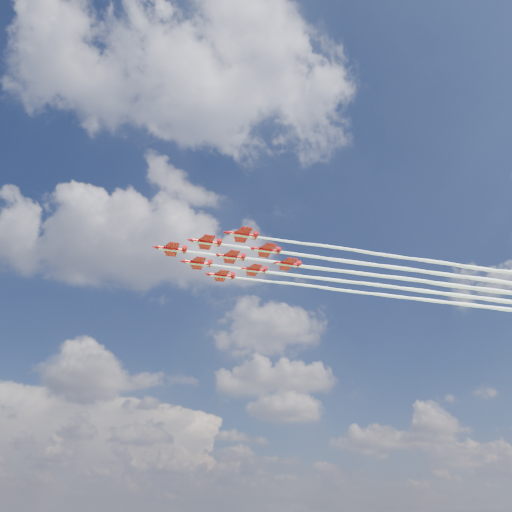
# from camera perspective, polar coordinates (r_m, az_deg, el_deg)

# --- Properties ---
(jet_lead) EXTENTS (147.62, 29.30, 2.86)m
(jet_lead) POSITION_cam_1_polar(r_m,az_deg,el_deg) (184.49, 12.67, -2.06)
(jet_lead) COLOR red
(jet_row2_port) EXTENTS (147.62, 29.30, 2.86)m
(jet_row2_port) POSITION_cam_1_polar(r_m,az_deg,el_deg) (183.33, 16.53, -1.39)
(jet_row2_port) COLOR red
(jet_row2_starb) EXTENTS (147.62, 29.30, 2.86)m
(jet_row2_starb) POSITION_cam_1_polar(r_m,az_deg,el_deg) (195.21, 14.24, -3.33)
(jet_row2_starb) COLOR red
(jet_row3_port) EXTENTS (147.62, 29.30, 2.86)m
(jet_row3_port) POSITION_cam_1_polar(r_m,az_deg,el_deg) (183.03, 20.42, -0.71)
(jet_row3_port) COLOR red
(jet_row3_centre) EXTENTS (147.62, 29.30, 2.86)m
(jet_row3_centre) POSITION_cam_1_polar(r_m,az_deg,el_deg) (194.31, 17.90, -2.70)
(jet_row3_centre) COLOR red
(jet_row3_starb) EXTENTS (147.62, 29.30, 2.86)m
(jet_row3_starb) POSITION_cam_1_polar(r_m,az_deg,el_deg) (206.14, 15.66, -4.46)
(jet_row3_starb) COLOR red
(jet_row4_port) EXTENTS (147.62, 29.30, 2.86)m
(jet_row4_port) POSITION_cam_1_polar(r_m,az_deg,el_deg) (194.24, 21.58, -2.05)
(jet_row4_port) COLOR red
(jet_row4_starb) EXTENTS (147.62, 29.30, 2.86)m
(jet_row4_starb) POSITION_cam_1_polar(r_m,az_deg,el_deg) (205.49, 19.13, -3.86)
(jet_row4_starb) COLOR red
(jet_tail) EXTENTS (147.62, 29.30, 2.86)m
(jet_tail) POSITION_cam_1_polar(r_m,az_deg,el_deg) (205.61, 22.61, -3.25)
(jet_tail) COLOR red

